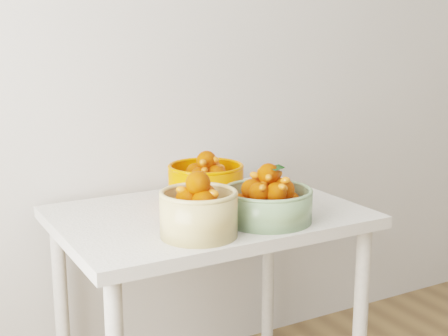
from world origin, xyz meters
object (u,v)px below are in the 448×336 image
Objects in this scene: table at (208,238)px; bowl_cream at (199,211)px; bowl_green at (267,202)px; bowl_orange at (206,183)px.

table is 3.56× the size of bowl_cream.
table is at bearing 121.99° from bowl_green.
table is 2.87× the size of bowl_orange.
bowl_cream is at bearing -121.03° from bowl_orange.
table is 2.63× the size of bowl_green.
bowl_cream is 0.35m from bowl_orange.
table is at bearing 56.44° from bowl_cream.
bowl_orange is (-0.08, 0.27, 0.01)m from bowl_green.
bowl_cream is 0.74× the size of bowl_green.
bowl_cream is (-0.14, -0.22, 0.17)m from table.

